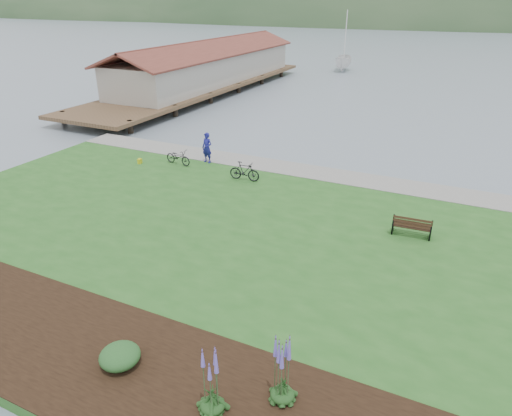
{
  "coord_description": "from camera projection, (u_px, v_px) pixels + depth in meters",
  "views": [
    {
      "loc": [
        7.08,
        -16.81,
        9.65
      ],
      "look_at": [
        -0.66,
        -0.67,
        1.3
      ],
      "focal_mm": 32.0,
      "sensor_mm": 36.0,
      "label": 1
    }
  ],
  "objects": [
    {
      "name": "park_bench",
      "position": [
        412.0,
        226.0,
        19.11
      ],
      "size": [
        1.6,
        0.72,
        0.97
      ],
      "rotation": [
        0.0,
        0.0,
        0.06
      ],
      "color": "black",
      "rests_on": "lawn"
    },
    {
      "name": "ground",
      "position": [
        276.0,
        231.0,
        20.59
      ],
      "size": [
        600.0,
        600.0,
        0.0
      ],
      "primitive_type": "plane",
      "color": "slate",
      "rests_on": "ground"
    },
    {
      "name": "echium_1",
      "position": [
        283.0,
        369.0,
        11.03
      ],
      "size": [
        0.62,
        0.62,
        2.36
      ],
      "color": "#163B15",
      "rests_on": "garden_bed"
    },
    {
      "name": "garden_bed",
      "position": [
        230.0,
        409.0,
        11.23
      ],
      "size": [
        24.0,
        4.4,
        0.04
      ],
      "primitive_type": "cube",
      "color": "black",
      "rests_on": "lawn"
    },
    {
      "name": "person",
      "position": [
        207.0,
        145.0,
        27.43
      ],
      "size": [
        0.84,
        0.63,
        2.16
      ],
      "primitive_type": "imported",
      "rotation": [
        0.0,
        0.0,
        -0.12
      ],
      "color": "navy",
      "rests_on": "lawn"
    },
    {
      "name": "shoreline_path",
      "position": [
        324.0,
        174.0,
        26.05
      ],
      "size": [
        34.0,
        2.2,
        0.03
      ],
      "primitive_type": "cube",
      "color": "gray",
      "rests_on": "lawn"
    },
    {
      "name": "lawn",
      "position": [
        256.0,
        247.0,
        18.87
      ],
      "size": [
        34.0,
        20.0,
        0.4
      ],
      "primitive_type": "cube",
      "color": "#23581F",
      "rests_on": "ground"
    },
    {
      "name": "echium_0",
      "position": [
        211.0,
        383.0,
        10.79
      ],
      "size": [
        0.62,
        0.62,
        2.19
      ],
      "color": "#163B15",
      "rests_on": "garden_bed"
    },
    {
      "name": "bicycle_b",
      "position": [
        244.0,
        171.0,
        24.95
      ],
      "size": [
        0.61,
        1.78,
        1.05
      ],
      "primitive_type": "imported",
      "rotation": [
        0.0,
        0.0,
        1.63
      ],
      "color": "black",
      "rests_on": "lawn"
    },
    {
      "name": "bicycle_a",
      "position": [
        178.0,
        157.0,
        27.35
      ],
      "size": [
        0.83,
        1.84,
        0.93
      ],
      "primitive_type": "imported",
      "rotation": [
        0.0,
        0.0,
        1.45
      ],
      "color": "black",
      "rests_on": "lawn"
    },
    {
      "name": "pier_pavilion",
      "position": [
        208.0,
        66.0,
        49.79
      ],
      "size": [
        8.0,
        36.0,
        5.4
      ],
      "color": "#4C3826",
      "rests_on": "ground"
    },
    {
      "name": "shrub_0",
      "position": [
        120.0,
        356.0,
        12.44
      ],
      "size": [
        1.12,
        1.12,
        0.56
      ],
      "primitive_type": "ellipsoid",
      "color": "#1E4C21",
      "rests_on": "garden_bed"
    },
    {
      "name": "pannier",
      "position": [
        140.0,
        161.0,
        27.62
      ],
      "size": [
        0.21,
        0.3,
        0.3
      ],
      "primitive_type": "cube",
      "rotation": [
        0.0,
        0.0,
        0.1
      ],
      "color": "gold",
      "rests_on": "lawn"
    },
    {
      "name": "sailboat",
      "position": [
        343.0,
        71.0,
        64.28
      ],
      "size": [
        11.04,
        11.19,
        25.3
      ],
      "primitive_type": "imported",
      "rotation": [
        0.0,
        0.0,
        0.16
      ],
      "color": "silver",
      "rests_on": "ground"
    }
  ]
}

